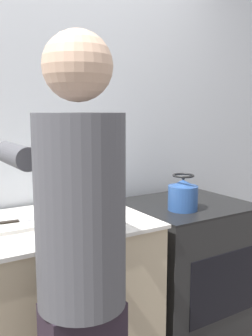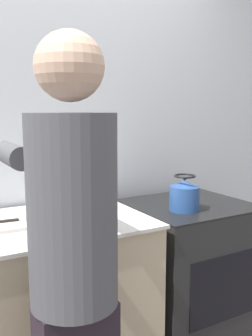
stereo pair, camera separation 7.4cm
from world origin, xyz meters
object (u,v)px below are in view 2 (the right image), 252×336
at_px(knife, 23,219).
at_px(bowl_prep, 88,220).
at_px(person, 73,260).
at_px(kettle, 184,196).
at_px(oven, 187,273).
at_px(cutting_board, 21,223).

xyz_separation_m(knife, bowl_prep, (0.26, -0.19, 0.01)).
distance_m(person, bowl_prep, 0.48).
xyz_separation_m(knife, kettle, (0.87, -0.15, 0.05)).
bearing_deg(bowl_prep, kettle, 4.07).
distance_m(oven, bowl_prep, 0.90).
xyz_separation_m(cutting_board, bowl_prep, (0.28, -0.17, 0.02)).
bearing_deg(cutting_board, oven, -1.14).
bearing_deg(cutting_board, knife, 46.31).
distance_m(oven, cutting_board, 1.12).
relative_size(cutting_board, knife, 1.33).
xyz_separation_m(cutting_board, kettle, (0.89, -0.13, 0.06)).
height_order(oven, person, person).
bearing_deg(kettle, person, -151.57).
bearing_deg(oven, cutting_board, 178.86).
bearing_deg(cutting_board, bowl_prep, -32.19).
bearing_deg(knife, kettle, -4.04).
relative_size(person, knife, 7.29).
height_order(cutting_board, bowl_prep, bowl_prep).
xyz_separation_m(cutting_board, knife, (0.02, 0.02, 0.01)).
height_order(oven, kettle, kettle).
xyz_separation_m(oven, cutting_board, (-1.01, 0.02, 0.47)).
bearing_deg(oven, knife, 177.80).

